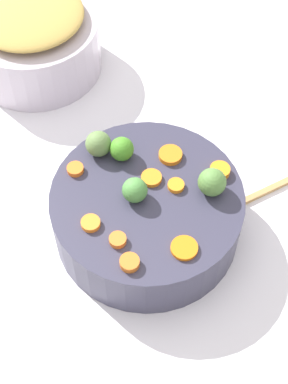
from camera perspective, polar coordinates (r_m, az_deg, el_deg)
name	(u,v)px	position (r m, az deg, el deg)	size (l,w,h in m)	color
tabletop	(148,226)	(0.94, 0.40, -3.36)	(2.40, 2.40, 0.02)	silver
serving_bowl_carrots	(144,213)	(0.89, 0.00, -2.02)	(0.29, 0.29, 0.09)	#343346
metal_pot	(35,44)	(1.14, -10.57, 13.92)	(0.24, 0.24, 0.11)	#BDB2BF
stuffing_mound	(29,15)	(1.10, -11.13, 16.56)	(0.20, 0.20, 0.03)	tan
carrot_slice_0	(131,263)	(0.79, -1.32, -6.88)	(0.03, 0.03, 0.01)	orange
carrot_slice_1	(176,185)	(0.86, 3.12, 0.64)	(0.02, 0.02, 0.01)	orange
carrot_slice_2	(91,223)	(0.83, -5.21, -3.04)	(0.03, 0.03, 0.01)	orange
carrot_slice_3	(75,169)	(0.88, -6.69, 2.23)	(0.02, 0.02, 0.01)	orange
carrot_slice_4	(184,248)	(0.80, 3.93, -5.45)	(0.04, 0.04, 0.01)	orange
carrot_slice_5	(118,240)	(0.81, -2.57, -4.67)	(0.02, 0.02, 0.01)	orange
carrot_slice_6	(220,171)	(0.88, 7.38, 2.08)	(0.03, 0.03, 0.01)	orange
carrot_slice_7	(150,178)	(0.87, 0.63, 1.40)	(0.03, 0.03, 0.01)	orange
carrot_slice_8	(170,155)	(0.89, 2.59, 3.62)	(0.04, 0.04, 0.01)	orange
brussels_sprout_0	(98,144)	(0.89, -4.46, 4.70)	(0.04, 0.04, 0.04)	#5B7A41
brussels_sprout_1	(135,190)	(0.83, -0.90, 0.19)	(0.04, 0.04, 0.04)	#48863D
brussels_sprout_2	(212,182)	(0.85, 6.63, 0.96)	(0.04, 0.04, 0.04)	#507D39
brussels_sprout_3	(122,149)	(0.88, -2.18, 4.21)	(0.04, 0.04, 0.04)	#428823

